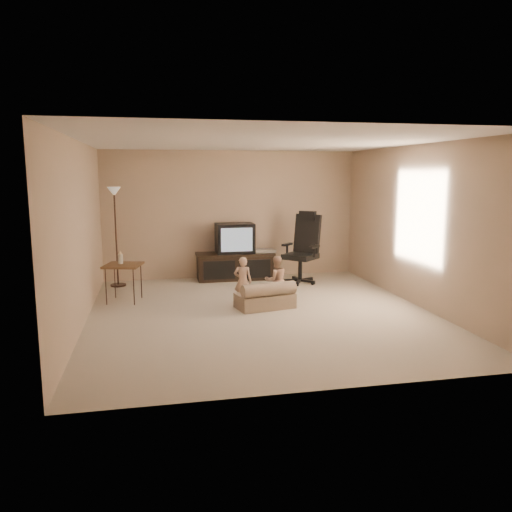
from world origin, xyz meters
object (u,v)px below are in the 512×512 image
at_px(toddler_left, 243,281).
at_px(side_table, 123,265).
at_px(office_chair, 303,257).
at_px(toddler_right, 276,280).
at_px(floor_lamp, 115,214).
at_px(child_sofa, 266,297).
at_px(tv_stand, 235,256).

bearing_deg(toddler_left, side_table, -2.88).
bearing_deg(office_chair, side_table, -120.36).
bearing_deg(toddler_right, floor_lamp, -40.26).
bearing_deg(child_sofa, side_table, 146.33).
xyz_separation_m(side_table, toddler_left, (1.85, -0.64, -0.21)).
height_order(tv_stand, child_sofa, tv_stand).
bearing_deg(toddler_left, child_sofa, 158.32).
relative_size(tv_stand, office_chair, 1.14).
distance_m(side_table, toddler_right, 2.47).
distance_m(tv_stand, toddler_right, 2.02).
bearing_deg(office_chair, toddler_right, -75.57).
bearing_deg(toddler_left, toddler_right, -162.33).
distance_m(tv_stand, toddler_left, 2.01).
distance_m(floor_lamp, toddler_left, 2.88).
distance_m(office_chair, side_table, 3.35).
xyz_separation_m(tv_stand, toddler_left, (-0.21, -2.00, -0.07)).
height_order(office_chair, floor_lamp, floor_lamp).
xyz_separation_m(tv_stand, office_chair, (1.20, -0.57, 0.03)).
bearing_deg(side_table, tv_stand, 33.47).
distance_m(office_chair, toddler_right, 1.67).
distance_m(floor_lamp, child_sofa, 3.33).
xyz_separation_m(side_table, floor_lamp, (-0.17, 1.19, 0.73)).
xyz_separation_m(tv_stand, child_sofa, (0.11, -2.25, -0.29)).
bearing_deg(toddler_right, office_chair, -126.46).
height_order(side_table, toddler_right, side_table).
xyz_separation_m(toddler_left, toddler_right, (0.54, 0.01, -0.00)).
bearing_deg(tv_stand, child_sofa, -87.07).
bearing_deg(toddler_right, toddler_left, -3.50).
relative_size(side_table, toddler_left, 1.07).
height_order(tv_stand, toddler_left, tv_stand).
distance_m(office_chair, child_sofa, 2.03).
bearing_deg(tv_stand, toddler_left, -95.75).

